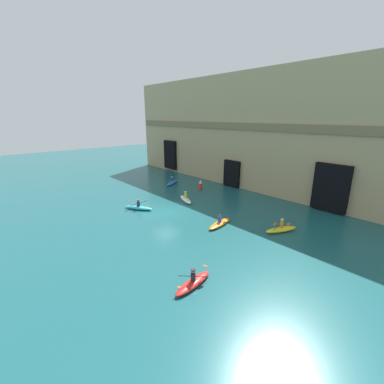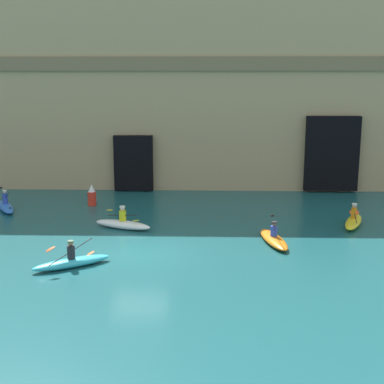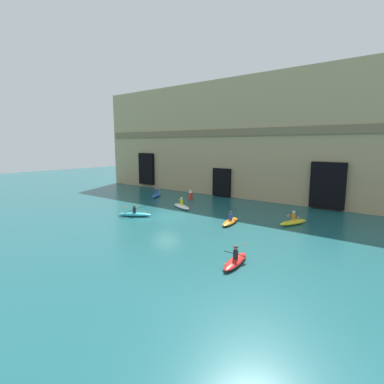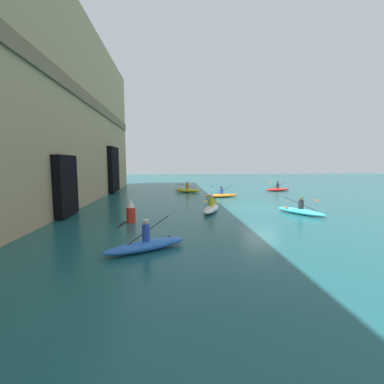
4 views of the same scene
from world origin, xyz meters
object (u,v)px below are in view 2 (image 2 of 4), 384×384
at_px(kayak_orange, 274,239).
at_px(kayak_white, 123,224).
at_px(kayak_cyan, 72,262).
at_px(marker_buoy, 92,196).
at_px(kayak_blue, 6,206).
at_px(kayak_yellow, 353,221).

bearing_deg(kayak_orange, kayak_white, 62.92).
xyz_separation_m(kayak_cyan, marker_buoy, (-1.39, 10.46, 0.37)).
bearing_deg(kayak_white, marker_buoy, -40.95).
distance_m(kayak_white, kayak_blue, 8.20).
bearing_deg(kayak_yellow, kayak_cyan, -41.29).
bearing_deg(kayak_yellow, kayak_orange, -33.76).
relative_size(kayak_yellow, kayak_orange, 0.91).
distance_m(kayak_orange, kayak_blue, 15.85).
relative_size(kayak_orange, kayak_white, 1.07).
bearing_deg(kayak_orange, kayak_cyan, 100.84).
bearing_deg(kayak_blue, marker_buoy, 75.82).
height_order(kayak_blue, marker_buoy, marker_buoy).
distance_m(kayak_yellow, kayak_white, 11.92).
relative_size(kayak_white, marker_buoy, 2.44).
bearing_deg(kayak_blue, kayak_cyan, 4.55).
distance_m(kayak_yellow, kayak_orange, 5.39).
bearing_deg(kayak_yellow, kayak_blue, -75.54).
xyz_separation_m(kayak_blue, marker_buoy, (4.76, 1.29, 0.36)).
relative_size(kayak_yellow, marker_buoy, 2.38).
xyz_separation_m(kayak_cyan, kayak_blue, (-6.16, 9.18, 0.01)).
relative_size(kayak_yellow, kayak_white, 0.97).
height_order(kayak_yellow, kayak_blue, kayak_blue).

